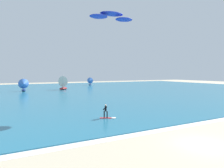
# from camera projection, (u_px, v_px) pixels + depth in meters

# --- Properties ---
(ground_plane) EXTENTS (220.00, 220.00, 0.00)m
(ground_plane) POSITION_uv_depth(u_px,v_px,m) (202.00, 145.00, 15.59)
(ground_plane) COLOR beige
(ocean) EXTENTS (160.00, 90.00, 0.10)m
(ocean) POSITION_uv_depth(u_px,v_px,m) (56.00, 91.00, 59.62)
(ocean) COLOR #236B89
(ocean) RESTS_ON ground
(shoreline_foam) EXTENTS (64.40, 2.69, 0.01)m
(shoreline_foam) POSITION_uv_depth(u_px,v_px,m) (173.00, 125.00, 21.40)
(shoreline_foam) COLOR white
(shoreline_foam) RESTS_ON ground
(kitesurfer) EXTENTS (1.98, 1.45, 1.67)m
(kitesurfer) POSITION_uv_depth(u_px,v_px,m) (107.00, 113.00, 24.19)
(kitesurfer) COLOR red
(kitesurfer) RESTS_ON ocean
(kite) EXTENTS (6.42, 2.44, 0.96)m
(kite) POSITION_uv_depth(u_px,v_px,m) (112.00, 16.00, 27.65)
(kite) COLOR #1E33B2
(sailboat_heeled_over) EXTENTS (3.00, 3.55, 4.15)m
(sailboat_heeled_over) POSITION_uv_depth(u_px,v_px,m) (24.00, 85.00, 59.39)
(sailboat_heeled_over) COLOR navy
(sailboat_heeled_over) RESTS_ON ocean
(sailboat_near_shore) EXTENTS (4.35, 4.30, 4.90)m
(sailboat_near_shore) POSITION_uv_depth(u_px,v_px,m) (64.00, 83.00, 65.68)
(sailboat_near_shore) COLOR maroon
(sailboat_near_shore) RESTS_ON ocean
(sailboat_far_left) EXTENTS (3.16, 3.39, 3.76)m
(sailboat_far_left) POSITION_uv_depth(u_px,v_px,m) (90.00, 81.00, 89.81)
(sailboat_far_left) COLOR navy
(sailboat_far_left) RESTS_ON ocean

